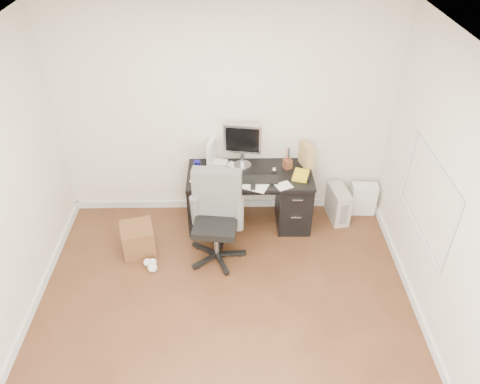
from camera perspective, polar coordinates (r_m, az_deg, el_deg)
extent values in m
plane|color=#462816|center=(4.90, -1.88, -16.11)|extent=(4.00, 4.00, 0.00)
cube|color=white|center=(5.61, -1.93, 9.33)|extent=(4.00, 0.02, 2.70)
cube|color=white|center=(4.35, 25.12, -3.27)|extent=(0.02, 4.00, 2.70)
cube|color=white|center=(3.23, -2.84, 14.81)|extent=(4.00, 4.00, 0.02)
cube|color=silver|center=(6.28, -1.69, -1.39)|extent=(4.00, 0.03, 0.10)
cube|color=silver|center=(5.21, 21.28, -14.46)|extent=(0.03, 4.00, 0.10)
cube|color=silver|center=(5.29, -24.71, -14.64)|extent=(0.03, 4.00, 0.10)
cube|color=black|center=(5.62, 1.22, 2.08)|extent=(1.50, 0.70, 0.04)
cube|color=black|center=(5.84, -4.22, -1.03)|extent=(0.40, 0.60, 0.71)
cube|color=black|center=(5.88, 6.54, -0.92)|extent=(0.40, 0.60, 0.71)
cube|color=black|center=(6.05, 1.09, 1.66)|extent=(0.70, 0.03, 0.51)
cube|color=black|center=(5.48, 2.18, 1.52)|extent=(0.48, 0.17, 0.03)
sphere|color=#ADACB1|center=(5.63, 4.18, 2.70)|extent=(0.08, 0.08, 0.06)
cylinder|color=#15148D|center=(5.58, -5.23, 2.98)|extent=(0.10, 0.10, 0.18)
cube|color=white|center=(5.75, -3.47, 4.95)|extent=(0.19, 0.29, 0.31)
cube|color=#A68150|center=(5.74, 8.11, 4.47)|extent=(0.20, 0.28, 0.30)
cube|color=yellow|center=(5.59, 7.51, 2.04)|extent=(0.25, 0.28, 0.04)
cube|color=#AAA69A|center=(6.12, 11.86, -1.41)|extent=(0.26, 0.47, 0.44)
cube|color=white|center=(6.29, 14.79, -0.80)|extent=(0.33, 0.24, 0.43)
cube|color=#4E3317|center=(5.66, -12.33, -5.62)|extent=(0.45, 0.45, 0.37)
cube|color=slate|center=(6.15, 6.26, -1.93)|extent=(0.38, 0.33, 0.21)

